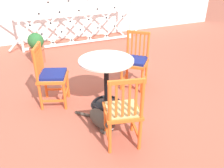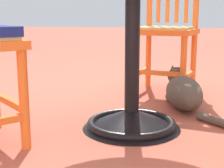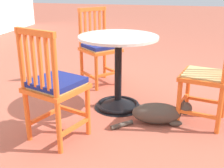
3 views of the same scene
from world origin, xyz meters
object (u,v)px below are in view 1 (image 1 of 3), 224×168
orange_chair_tucked_in (123,112)px  tabby_cat (101,120)px  orange_chair_near_fence (135,62)px  terracotta_planter (37,47)px  cafe_table (106,88)px  orange_chair_by_planter (51,76)px

orange_chair_tucked_in → tabby_cat: size_ratio=1.31×
orange_chair_near_fence → tabby_cat: size_ratio=1.31×
orange_chair_tucked_in → orange_chair_near_fence: 1.43m
orange_chair_near_fence → orange_chair_tucked_in: bearing=-123.7°
orange_chair_tucked_in → orange_chair_near_fence: (0.79, 1.19, 0.01)m
orange_chair_near_fence → terracotta_planter: bearing=128.0°
cafe_table → orange_chair_near_fence: size_ratio=0.83×
cafe_table → orange_chair_tucked_in: (-0.14, -0.83, 0.15)m
orange_chair_by_planter → cafe_table: bearing=-27.0°
orange_chair_near_fence → terracotta_planter: 2.20m
orange_chair_tucked_in → tabby_cat: orange_chair_tucked_in is taller
terracotta_planter → cafe_table: bearing=-71.6°
orange_chair_near_fence → tabby_cat: bearing=-138.3°
orange_chair_by_planter → orange_chair_tucked_in: (0.57, -1.19, -0.01)m
cafe_table → orange_chair_tucked_in: size_ratio=0.83×
cafe_table → tabby_cat: bearing=-119.9°
tabby_cat → terracotta_planter: bearing=99.8°
cafe_table → orange_chair_near_fence: bearing=29.1°
orange_chair_tucked_in → tabby_cat: (-0.12, 0.38, -0.34)m
orange_chair_tucked_in → orange_chair_near_fence: bearing=56.3°
orange_chair_by_planter → terracotta_planter: size_ratio=1.47×
cafe_table → tabby_cat: cafe_table is taller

